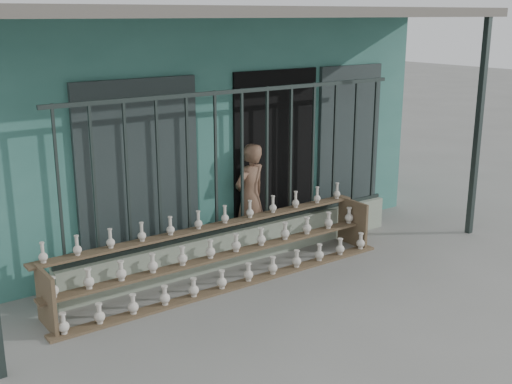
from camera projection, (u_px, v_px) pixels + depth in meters
ground at (306, 294)px, 7.43m from camera, size 60.00×60.00×0.00m
workshop_building at (139, 111)px, 10.30m from camera, size 7.40×6.60×3.21m
parapet_wall at (243, 244)px, 8.38m from camera, size 5.00×0.20×0.45m
security_fence at (242, 160)px, 8.08m from camera, size 5.00×0.04×1.80m
shelf_rack at (224, 252)px, 7.71m from camera, size 4.50×0.68×0.85m
elderly_woman at (250, 197)px, 8.70m from camera, size 0.60×0.47×1.47m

